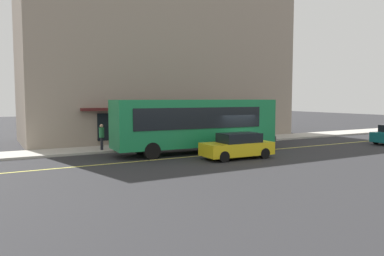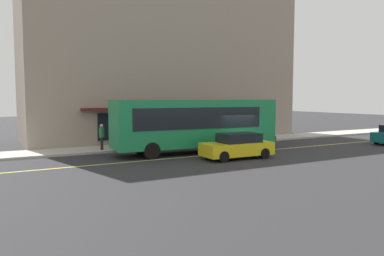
# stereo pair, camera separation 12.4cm
# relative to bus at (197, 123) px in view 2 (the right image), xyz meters

# --- Properties ---
(ground) EXTENTS (120.00, 120.00, 0.00)m
(ground) POSITION_rel_bus_xyz_m (2.38, -1.29, -1.99)
(ground) COLOR #28282B
(sidewalk) EXTENTS (80.00, 3.01, 0.15)m
(sidewalk) POSITION_rel_bus_xyz_m (2.38, 4.14, -1.91)
(sidewalk) COLOR #B2ADA3
(sidewalk) RESTS_ON ground
(lane_centre_stripe) EXTENTS (36.00, 0.16, 0.01)m
(lane_centre_stripe) POSITION_rel_bus_xyz_m (2.38, -1.29, -1.98)
(lane_centre_stripe) COLOR #D8D14C
(lane_centre_stripe) RESTS_ON ground
(storefront_building) EXTENTS (23.70, 9.11, 15.32)m
(storefront_building) POSITION_rel_bus_xyz_m (2.03, 9.90, 5.66)
(storefront_building) COLOR gray
(storefront_building) RESTS_ON ground
(bus) EXTENTS (11.24, 3.07, 3.50)m
(bus) POSITION_rel_bus_xyz_m (0.00, 0.00, 0.00)
(bus) COLOR #197F47
(bus) RESTS_ON ground
(traffic_light) EXTENTS (0.30, 0.52, 3.20)m
(traffic_light) POSITION_rel_bus_xyz_m (2.90, 3.22, 0.55)
(traffic_light) COLOR #2D2D33
(traffic_light) RESTS_ON sidewalk
(car_yellow) EXTENTS (4.37, 2.00, 1.52)m
(car_yellow) POSITION_rel_bus_xyz_m (0.97, -3.19, -1.24)
(car_yellow) COLOR yellow
(car_yellow) RESTS_ON ground
(pedestrian_waiting) EXTENTS (0.34, 0.34, 1.73)m
(pedestrian_waiting) POSITION_rel_bus_xyz_m (-5.42, 3.31, -0.80)
(pedestrian_waiting) COLOR black
(pedestrian_waiting) RESTS_ON sidewalk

